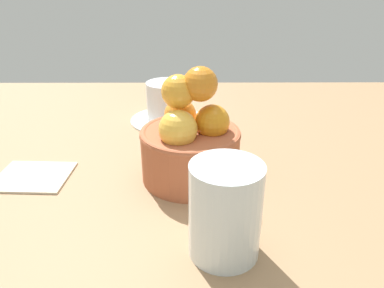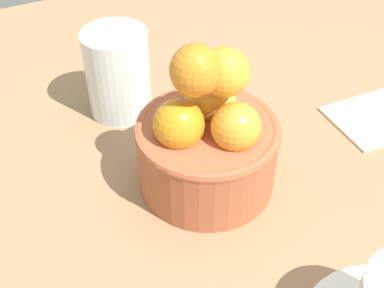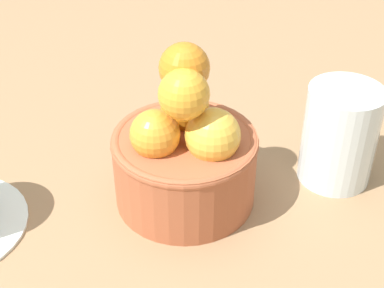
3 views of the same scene
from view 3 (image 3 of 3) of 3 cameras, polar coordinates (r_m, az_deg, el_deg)
name	(u,v)px [view 3 (image 3 of 3)]	position (r cm, az deg, el deg)	size (l,w,h in cm)	color
ground_plane	(185,214)	(55.84, -0.67, -7.11)	(114.57, 94.71, 4.57)	#997551
terracotta_bowl	(185,152)	(50.93, -0.69, -0.80)	(13.28, 13.28, 15.41)	#AD5938
water_glass	(340,135)	(55.68, 14.69, 0.88)	(7.09, 7.09, 9.86)	silver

